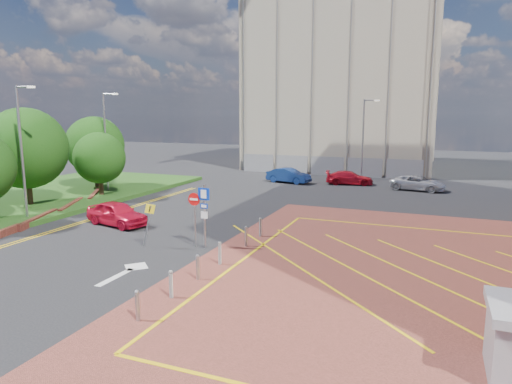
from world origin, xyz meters
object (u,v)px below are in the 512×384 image
Objects in this scene: tree_b at (26,148)px; car_red_back at (349,178)px; tree_c at (99,158)px; tree_d at (95,146)px; warning_sign at (148,220)px; car_blue_back at (289,175)px; lamp_back at (364,136)px; lamp_left_near at (22,146)px; sign_cluster at (201,210)px; lamp_left_far at (106,138)px; car_red_left at (117,213)px; car_silver_back at (418,183)px.

car_red_back is (18.95, 19.26, -3.60)m from tree_b.
tree_c is at bearing 68.20° from tree_b.
tree_b reaches higher than tree_d.
warning_sign is 0.52× the size of car_red_back.
tree_c is at bearing 150.01° from car_blue_back.
lamp_back is at bearing 49.59° from tree_b.
warning_sign is (10.29, -1.96, -3.23)m from lamp_left_near.
tree_d is at bearing 110.35° from lamp_left_near.
lamp_back is at bearing -19.82° from car_red_back.
warning_sign reaches higher than car_red_back.
lamp_left_far is at bearing 143.18° from sign_cluster.
tree_c is 9.94m from car_red_left.
tree_b is 0.84× the size of lamp_left_far.
lamp_back is at bearing 57.60° from lamp_left_near.
lamp_back reaches higher than tree_d.
sign_cluster is 2.66m from warning_sign.
car_red_left is (8.86, -1.74, -3.52)m from tree_b.
lamp_back is at bearing -41.76° from car_blue_back.
lamp_left_near is (4.08, -11.00, 0.79)m from tree_d.
sign_cluster is 23.53m from car_red_back.
car_blue_back is at bearing 35.41° from tree_d.
tree_d is 1.90× the size of sign_cluster.
lamp_left_near and lamp_left_far have the same top height.
warning_sign is 0.53× the size of car_red_left.
lamp_left_near is at bearing -69.65° from tree_d.
car_red_left reaches higher than car_red_back.
tree_d is 25.47m from lamp_back.
tree_c is 1.13× the size of car_red_back.
car_red_left is at bearing -44.65° from tree_d.
car_red_left is 0.98× the size of car_blue_back.
warning_sign is (13.37, -4.96, -2.81)m from tree_b.
lamp_left_near is at bearing 175.44° from sign_cluster.
tree_c is 0.61× the size of lamp_left_near.
car_red_back is (17.87, 12.26, -4.03)m from lamp_left_far.
lamp_back is (18.50, 16.00, -0.30)m from lamp_left_far.
sign_cluster is (14.72, -11.02, -2.71)m from lamp_left_far.
car_red_left is (-10.71, -24.74, -3.64)m from lamp_back.
lamp_left_far reaches higher than tree_b.
lamp_left_far is 1.86× the size of car_blue_back.
car_blue_back is at bearing 90.61° from car_red_back.
car_red_back is at bearing 29.44° from tree_d.
tree_d is at bearing 154.32° from lamp_left_far.
lamp_left_near is at bearing -82.31° from tree_c.
lamp_left_near is 7.11m from car_red_left.
car_silver_back is (11.78, -0.01, -0.06)m from car_blue_back.
car_blue_back is at bearing 42.42° from lamp_left_far.
car_red_back is at bearing 77.01° from warning_sign.
tree_c reaches higher than car_silver_back.
tree_c reaches higher than car_red_left.
lamp_left_far is at bearing 135.77° from warning_sign.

